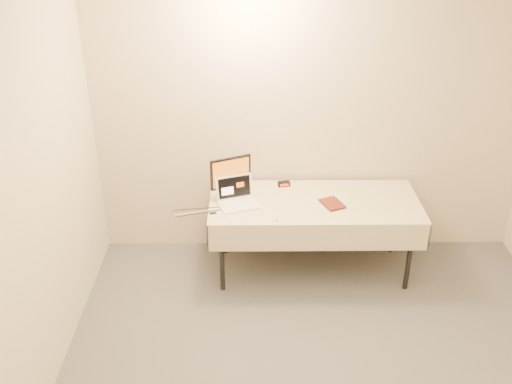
{
  "coord_description": "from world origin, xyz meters",
  "views": [
    {
      "loc": [
        -0.56,
        -2.36,
        3.19
      ],
      "look_at": [
        -0.52,
        1.99,
        0.86
      ],
      "focal_mm": 40.0,
      "sensor_mm": 36.0,
      "label": 1
    }
  ],
  "objects_px": {
    "laptop": "(237,198)",
    "book": "(325,196)",
    "table": "(314,207)",
    "monitor": "(231,174)"
  },
  "relations": [
    {
      "from": "table",
      "to": "laptop",
      "type": "bearing_deg",
      "value": -177.27
    },
    {
      "from": "table",
      "to": "monitor",
      "type": "distance_m",
      "value": 0.8
    },
    {
      "from": "table",
      "to": "monitor",
      "type": "relative_size",
      "value": 4.8
    },
    {
      "from": "table",
      "to": "laptop",
      "type": "relative_size",
      "value": 4.68
    },
    {
      "from": "laptop",
      "to": "book",
      "type": "bearing_deg",
      "value": -23.77
    },
    {
      "from": "laptop",
      "to": "monitor",
      "type": "height_order",
      "value": "monitor"
    },
    {
      "from": "table",
      "to": "monitor",
      "type": "height_order",
      "value": "monitor"
    },
    {
      "from": "laptop",
      "to": "book",
      "type": "distance_m",
      "value": 0.76
    },
    {
      "from": "laptop",
      "to": "table",
      "type": "bearing_deg",
      "value": -16.04
    },
    {
      "from": "table",
      "to": "monitor",
      "type": "bearing_deg",
      "value": 173.68
    }
  ]
}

